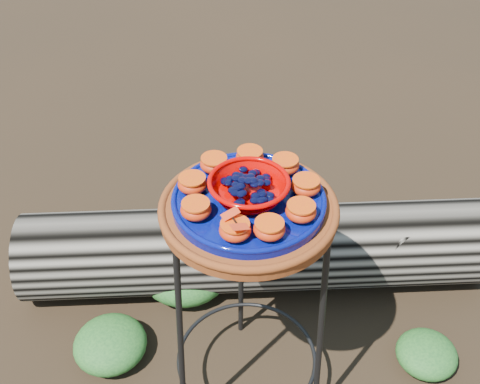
{
  "coord_description": "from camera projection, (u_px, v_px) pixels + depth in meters",
  "views": [
    {
      "loc": [
        -0.1,
        -1.04,
        1.63
      ],
      "look_at": [
        -0.02,
        0.0,
        0.77
      ],
      "focal_mm": 45.0,
      "sensor_mm": 36.0,
      "label": 1
    }
  ],
  "objects": [
    {
      "name": "cobalt_plate",
      "position": [
        249.0,
        202.0,
        1.37
      ],
      "size": [
        0.35,
        0.35,
        0.02
      ],
      "primitive_type": "cylinder",
      "color": "#000050",
      "rests_on": "terracotta_saucer"
    },
    {
      "name": "orange_half_4",
      "position": [
        285.0,
        165.0,
        1.43
      ],
      "size": [
        0.07,
        0.07,
        0.04
      ],
      "primitive_type": "ellipsoid",
      "color": "#B71B11",
      "rests_on": "cobalt_plate"
    },
    {
      "name": "driftwood_log",
      "position": [
        257.0,
        249.0,
        2.1
      ],
      "size": [
        1.62,
        0.47,
        0.3
      ],
      "primitive_type": null,
      "rotation": [
        0.0,
        0.0,
        -0.03
      ],
      "color": "black",
      "rests_on": "ground"
    },
    {
      "name": "terracotta_saucer",
      "position": [
        249.0,
        211.0,
        1.39
      ],
      "size": [
        0.41,
        0.41,
        0.03
      ],
      "primitive_type": "cylinder",
      "color": "maroon",
      "rests_on": "plant_stand"
    },
    {
      "name": "foliage_right",
      "position": [
        427.0,
        353.0,
        1.88
      ],
      "size": [
        0.19,
        0.19,
        0.1
      ],
      "primitive_type": "ellipsoid",
      "color": "#17411A",
      "rests_on": "ground"
    },
    {
      "name": "orange_half_1",
      "position": [
        269.0,
        229.0,
        1.26
      ],
      "size": [
        0.07,
        0.07,
        0.04
      ],
      "primitive_type": "ellipsoid",
      "color": "#B71B11",
      "rests_on": "cobalt_plate"
    },
    {
      "name": "orange_half_2",
      "position": [
        301.0,
        211.0,
        1.3
      ],
      "size": [
        0.07,
        0.07,
        0.04
      ],
      "primitive_type": "ellipsoid",
      "color": "#B71B11",
      "rests_on": "cobalt_plate"
    },
    {
      "name": "glass_gems",
      "position": [
        249.0,
        177.0,
        1.33
      ],
      "size": [
        0.14,
        0.14,
        0.02
      ],
      "primitive_type": null,
      "color": "black",
      "rests_on": "red_bowl"
    },
    {
      "name": "foliage_back",
      "position": [
        186.0,
        269.0,
        2.12
      ],
      "size": [
        0.31,
        0.31,
        0.16
      ],
      "primitive_type": "ellipsoid",
      "color": "#17411A",
      "rests_on": "ground"
    },
    {
      "name": "orange_half_7",
      "position": [
        192.0,
        184.0,
        1.38
      ],
      "size": [
        0.07,
        0.07,
        0.04
      ],
      "primitive_type": "ellipsoid",
      "color": "#B71B11",
      "rests_on": "cobalt_plate"
    },
    {
      "name": "orange_half_8",
      "position": [
        196.0,
        209.0,
        1.31
      ],
      "size": [
        0.07,
        0.07,
        0.04
      ],
      "primitive_type": "ellipsoid",
      "color": "#B71B11",
      "rests_on": "cobalt_plate"
    },
    {
      "name": "orange_half_3",
      "position": [
        306.0,
        186.0,
        1.37
      ],
      "size": [
        0.07,
        0.07,
        0.04
      ],
      "primitive_type": "ellipsoid",
      "color": "#B71B11",
      "rests_on": "cobalt_plate"
    },
    {
      "name": "plant_stand",
      "position": [
        247.0,
        313.0,
        1.62
      ],
      "size": [
        0.44,
        0.44,
        0.7
      ],
      "primitive_type": null,
      "color": "black",
      "rests_on": "ground"
    },
    {
      "name": "orange_half_5",
      "position": [
        250.0,
        157.0,
        1.46
      ],
      "size": [
        0.07,
        0.07,
        0.04
      ],
      "primitive_type": "ellipsoid",
      "color": "#B71B11",
      "rests_on": "cobalt_plate"
    },
    {
      "name": "orange_half_0",
      "position": [
        235.0,
        230.0,
        1.26
      ],
      "size": [
        0.07,
        0.07,
        0.04
      ],
      "primitive_type": "ellipsoid",
      "color": "#B71B11",
      "rests_on": "cobalt_plate"
    },
    {
      "name": "orange_half_6",
      "position": [
        214.0,
        164.0,
        1.43
      ],
      "size": [
        0.07,
        0.07,
        0.04
      ],
      "primitive_type": "ellipsoid",
      "color": "#B71B11",
      "rests_on": "cobalt_plate"
    },
    {
      "name": "red_bowl",
      "position": [
        249.0,
        189.0,
        1.35
      ],
      "size": [
        0.18,
        0.18,
        0.05
      ],
      "primitive_type": null,
      "color": "#C20200",
      "rests_on": "cobalt_plate"
    },
    {
      "name": "foliage_left",
      "position": [
        110.0,
        343.0,
        1.9
      ],
      "size": [
        0.23,
        0.23,
        0.12
      ],
      "primitive_type": "ellipsoid",
      "color": "#17411A",
      "rests_on": "ground"
    },
    {
      "name": "butterfly",
      "position": [
        235.0,
        221.0,
        1.24
      ],
      "size": [
        0.09,
        0.08,
        0.01
      ],
      "primitive_type": null,
      "rotation": [
        0.0,
        0.0,
        0.37
      ],
      "color": "red",
      "rests_on": "orange_half_0"
    }
  ]
}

